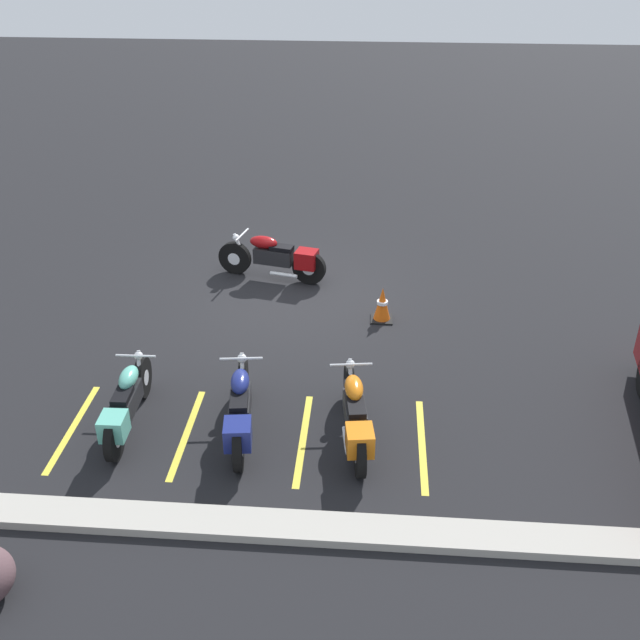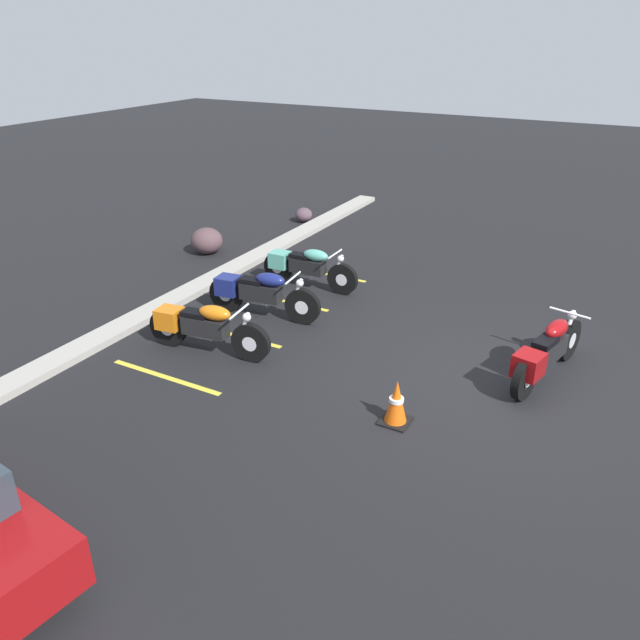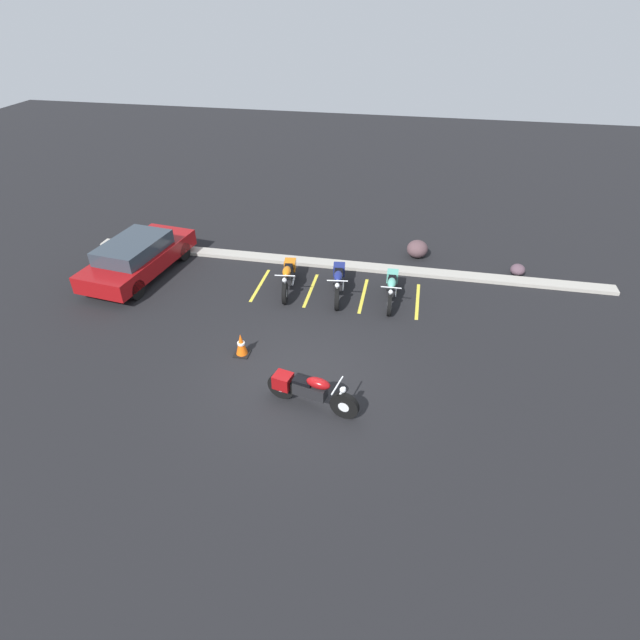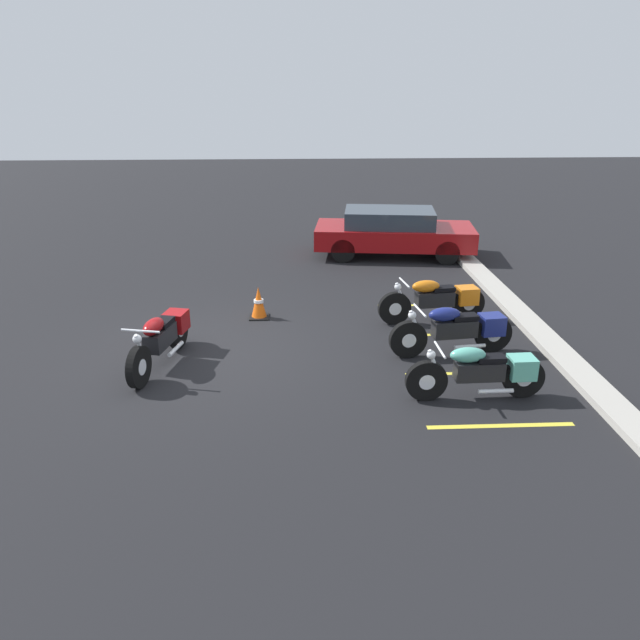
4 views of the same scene
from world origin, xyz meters
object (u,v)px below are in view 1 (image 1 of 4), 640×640
Objects in this scene: parked_bike_0 at (355,415)px; parked_bike_1 at (240,409)px; motorcycle_maroon_featured at (277,257)px; parked_bike_2 at (126,403)px; traffic_cone at (382,305)px.

parked_bike_0 is 0.99× the size of parked_bike_1.
motorcycle_maroon_featured is 1.05× the size of parked_bike_2.
parked_bike_2 is (3.29, -0.05, -0.02)m from parked_bike_0.
motorcycle_maroon_featured is 3.44× the size of traffic_cone.
parked_bike_2 is at bearing 44.07° from traffic_cone.
parked_bike_2 is 5.10m from traffic_cone.
traffic_cone is at bearing -13.44° from parked_bike_0.
parked_bike_0 reaches higher than traffic_cone.
parked_bike_1 reaches higher than traffic_cone.
parked_bike_2 is at bearing 81.49° from parked_bike_0.
parked_bike_0 is 3.29m from parked_bike_2.
parked_bike_0 is 3.62m from traffic_cone.
traffic_cone is at bearing -36.01° from parked_bike_1.
motorcycle_maroon_featured is 1.02× the size of parked_bike_0.
traffic_cone is (-3.66, -3.54, -0.14)m from parked_bike_2.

